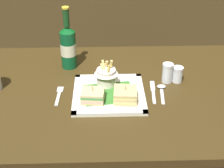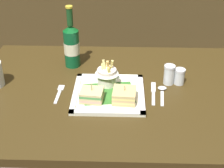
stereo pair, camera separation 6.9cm
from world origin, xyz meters
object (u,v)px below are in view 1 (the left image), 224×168
at_px(fork, 59,95).
at_px(spoon, 162,89).
at_px(sandwich_half_right, 125,95).
at_px(salt_shaker, 167,74).
at_px(square_plate, 109,94).
at_px(fries_cup, 106,74).
at_px(pepper_shaker, 178,75).
at_px(beer_bottle, 68,46).
at_px(knife, 153,91).
at_px(sandwich_half_left, 93,96).
at_px(dining_table, 115,118).

height_order(fork, spoon, spoon).
relative_size(sandwich_half_right, salt_shaker, 1.13).
distance_m(square_plate, fries_cup, 0.08).
bearing_deg(pepper_shaker, beer_bottle, 162.63).
distance_m(sandwich_half_right, knife, 0.14).
bearing_deg(sandwich_half_left, dining_table, 45.42).
bearing_deg(pepper_shaker, knife, -146.66).
relative_size(fries_cup, fork, 0.88).
bearing_deg(salt_shaker, fork, -168.72).
bearing_deg(square_plate, dining_table, 57.59).
xyz_separation_m(knife, salt_shaker, (0.07, 0.07, 0.04)).
distance_m(fork, pepper_shaker, 0.49).
bearing_deg(pepper_shaker, spoon, -138.66).
distance_m(sandwich_half_right, spoon, 0.17).
relative_size(square_plate, fork, 2.11).
distance_m(square_plate, pepper_shaker, 0.30).
xyz_separation_m(dining_table, pepper_shaker, (0.26, 0.06, 0.17)).
bearing_deg(beer_bottle, pepper_shaker, -17.37).
relative_size(sandwich_half_right, fries_cup, 0.82).
distance_m(knife, pepper_shaker, 0.13).
xyz_separation_m(sandwich_half_left, sandwich_half_right, (0.12, -0.00, 0.00)).
bearing_deg(sandwich_half_left, square_plate, 37.91).
relative_size(dining_table, sandwich_half_right, 12.34).
distance_m(fries_cup, knife, 0.20).
relative_size(square_plate, pepper_shaker, 4.13).
relative_size(square_plate, beer_bottle, 1.00).
distance_m(dining_table, sandwich_half_right, 0.20).
distance_m(fries_cup, salt_shaker, 0.26).
xyz_separation_m(dining_table, sandwich_half_left, (-0.09, -0.09, 0.18)).
distance_m(sandwich_half_left, fries_cup, 0.13).
distance_m(dining_table, spoon, 0.24).
bearing_deg(sandwich_half_right, knife, 32.25).
height_order(square_plate, knife, square_plate).
bearing_deg(knife, sandwich_half_left, -162.89).
xyz_separation_m(sandwich_half_right, fork, (-0.26, 0.06, -0.03)).
bearing_deg(square_plate, beer_bottle, 125.38).
relative_size(dining_table, pepper_shaker, 17.35).
bearing_deg(fries_cup, sandwich_half_left, -114.67).
xyz_separation_m(square_plate, fork, (-0.20, 0.01, -0.00)).
relative_size(sandwich_half_left, beer_bottle, 0.33).
xyz_separation_m(dining_table, fries_cup, (-0.03, 0.02, 0.20)).
distance_m(dining_table, salt_shaker, 0.29).
bearing_deg(salt_shaker, sandwich_half_right, -141.46).
xyz_separation_m(fork, salt_shaker, (0.44, 0.09, 0.04)).
bearing_deg(beer_bottle, fork, -96.12).
xyz_separation_m(sandwich_half_left, beer_bottle, (-0.11, 0.29, 0.07)).
xyz_separation_m(dining_table, knife, (0.15, -0.01, 0.15)).
relative_size(sandwich_half_right, knife, 0.57).
height_order(fork, pepper_shaker, pepper_shaker).
relative_size(salt_shaker, pepper_shaker, 1.24).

